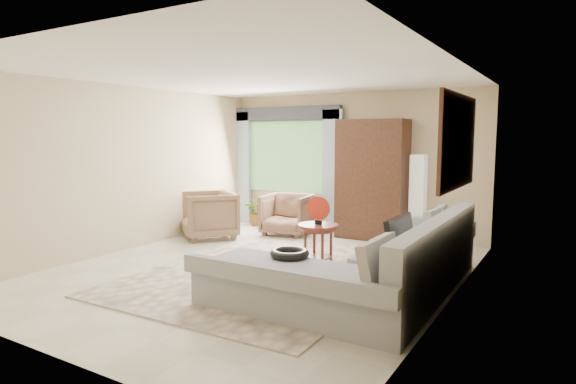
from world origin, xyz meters
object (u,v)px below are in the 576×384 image
Objects in this scene: armoire at (372,180)px; coffee_table at (318,243)px; armchair_left at (209,215)px; sectional_sofa at (380,272)px; armchair_right at (287,215)px; tv_screen at (401,239)px; floor_lamp at (418,199)px; potted_plant at (258,212)px.

coffee_table is at bearing -89.94° from armoire.
sectional_sofa is at bearing 17.79° from armchair_left.
armchair_left is 1.10× the size of armchair_right.
floor_lamp is (-0.70, 3.08, 0.03)m from tv_screen.
armoire reaches higher than floor_lamp.
armchair_left is at bearing 158.85° from sectional_sofa.
armoire reaches higher than armchair_right.
coffee_table is 2.18m from armoire.
coffee_table reaches higher than potted_plant.
floor_lamp is (3.24, 0.06, 0.47)m from potted_plant.
potted_plant is (-2.44, 2.05, -0.02)m from coffee_table.
armchair_right is 0.56× the size of floor_lamp.
sectional_sofa is at bearing -66.94° from armoire.
tv_screen reaches higher than armchair_right.
armchair_right is 0.40× the size of armoire.
armoire reaches higher than potted_plant.
tv_screen is 3.87m from armchair_right.
coffee_table is 0.27× the size of armoire.
armchair_right is 1.67m from armoire.
sectional_sofa reaches higher than coffee_table.
armoire is at bearing -175.71° from floor_lamp.
coffee_table is at bearing 145.28° from sectional_sofa.
sectional_sofa is 6.00× the size of coffee_table.
armoire is (2.44, -0.00, 0.77)m from potted_plant.
armchair_right is 1.14m from potted_plant.
armchair_left is at bearing -92.07° from potted_plant.
armchair_right is 1.48× the size of potted_plant.
coffee_table is 2.57m from armchair_left.
sectional_sofa is at bearing -81.67° from floor_lamp.
armchair_left is 0.44× the size of armoire.
armchair_right is 2.34m from floor_lamp.
tv_screen is 3.38m from armoire.
coffee_table is 2.29m from floor_lamp.
tv_screen is 4.30m from armchair_left.
armchair_left is at bearing -149.74° from armoire.
potted_plant is at bearing 142.56° from tv_screen.
tv_screen reaches higher than armchair_left.
tv_screen reaches higher than potted_plant.
floor_lamp reaches higher than potted_plant.
armchair_left is 1.63× the size of potted_plant.
coffee_table is 3.19m from potted_plant.
armchair_left is 1.42m from armchair_right.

